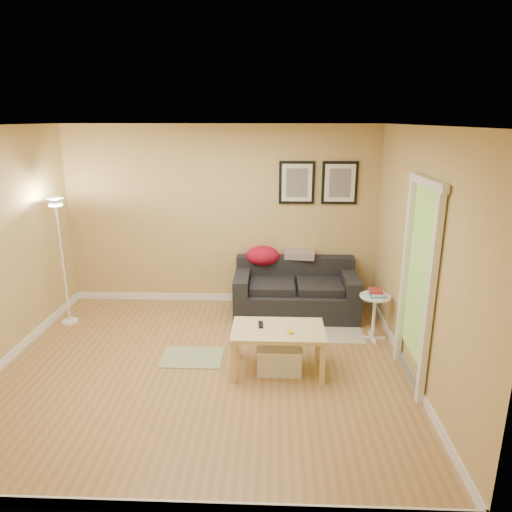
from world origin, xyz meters
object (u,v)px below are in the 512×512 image
at_px(floor_lamp, 63,266).
at_px(side_table, 374,317).
at_px(sofa, 296,289).
at_px(coffee_table, 278,349).
at_px(storage_bin, 279,358).
at_px(book_stack, 376,292).

bearing_deg(floor_lamp, side_table, -4.74).
bearing_deg(side_table, sofa, 141.55).
xyz_separation_m(coffee_table, storage_bin, (0.02, -0.01, -0.10)).
relative_size(coffee_table, book_stack, 4.29).
bearing_deg(storage_bin, floor_lamp, 157.92).
distance_m(storage_bin, book_stack, 1.52).
xyz_separation_m(storage_bin, book_stack, (1.19, 0.83, 0.47)).
xyz_separation_m(coffee_table, book_stack, (1.21, 0.82, 0.37)).
distance_m(storage_bin, side_table, 1.44).
bearing_deg(side_table, floor_lamp, 175.26).
relative_size(sofa, floor_lamp, 1.00).
bearing_deg(coffee_table, floor_lamp, 149.79).
distance_m(coffee_table, floor_lamp, 3.09).
distance_m(coffee_table, side_table, 1.44).
distance_m(coffee_table, storage_bin, 0.10).
xyz_separation_m(sofa, floor_lamp, (-3.08, -0.41, 0.43)).
relative_size(sofa, book_stack, 7.33).
relative_size(coffee_table, floor_lamp, 0.58).
bearing_deg(sofa, side_table, -38.45).
bearing_deg(book_stack, sofa, 127.12).
xyz_separation_m(side_table, book_stack, (0.01, 0.01, 0.33)).
bearing_deg(storage_bin, side_table, 34.78).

